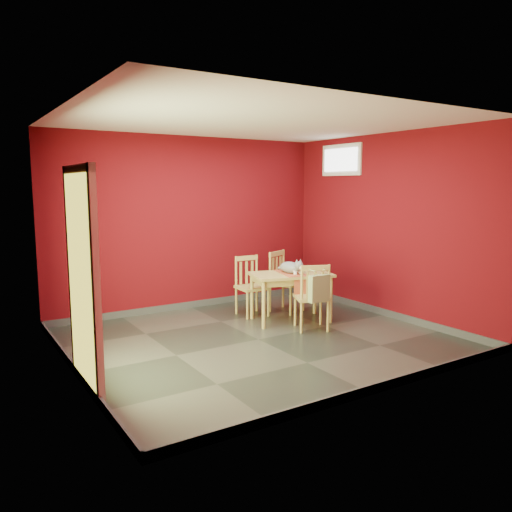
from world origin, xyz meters
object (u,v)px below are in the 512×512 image
dining_table (291,279)px  chair_far_left (251,285)px  tote_bag (319,288)px  chair_near (312,296)px  cat (290,265)px  chair_far_right (284,281)px  picture_frame (315,287)px

dining_table → chair_far_left: 0.70m
tote_bag → chair_near: bearing=74.6°
chair_near → cat: bearing=87.9°
cat → dining_table: bearing=-74.7°
cat → chair_far_right: bearing=65.6°
dining_table → tote_bag: 0.73m
chair_far_right → tote_bag: (-0.34, -1.25, 0.14)m
dining_table → chair_near: (-0.02, -0.52, -0.15)m
dining_table → tote_bag: bearing=-96.2°
chair_far_left → chair_far_right: size_ratio=0.95×
cat → picture_frame: bearing=41.6°
cat → chair_far_left: bearing=119.4°
dining_table → chair_far_left: size_ratio=1.40×
dining_table → tote_bag: tote_bag is taller
chair_far_right → cat: bearing=-117.4°
chair_far_left → tote_bag: chair_far_left is taller
tote_bag → picture_frame: (1.39, 1.79, -0.44)m
chair_far_left → cat: 0.76m
dining_table → chair_far_left: chair_far_left is taller
dining_table → cat: size_ratio=2.71×
chair_far_right → cat: size_ratio=2.03×
picture_frame → dining_table: bearing=-141.0°
cat → chair_near: bearing=-89.1°
chair_far_right → picture_frame: (1.05, 0.54, -0.30)m
tote_bag → picture_frame: bearing=52.1°
tote_bag → dining_table: bearing=83.8°
chair_near → picture_frame: 2.09m
dining_table → picture_frame: bearing=39.0°
tote_bag → cat: (0.08, 0.74, 0.20)m
chair_far_left → tote_bag: bearing=-80.6°
chair_far_right → tote_bag: 1.30m
dining_table → chair_far_left: bearing=116.2°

